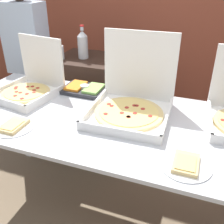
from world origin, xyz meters
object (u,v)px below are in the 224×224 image
(veggie_tray, at_px, (85,89))
(person_guest_plaid, at_px, (30,65))
(paper_plate_front_left, at_px, (186,164))
(soda_can_silver, at_px, (60,52))
(pizza_box_near_right, at_px, (132,101))
(paper_plate_front_center, at_px, (14,126))
(soda_bottle, at_px, (83,44))
(pizza_box_far_right, at_px, (30,85))

(veggie_tray, distance_m, person_guest_plaid, 0.92)
(paper_plate_front_left, height_order, soda_can_silver, soda_can_silver)
(veggie_tray, bearing_deg, pizza_box_near_right, -24.24)
(paper_plate_front_center, xyz_separation_m, veggie_tray, (0.18, 0.62, 0.01))
(veggie_tray, distance_m, soda_can_silver, 0.59)
(pizza_box_near_right, distance_m, paper_plate_front_center, 0.75)
(paper_plate_front_left, xyz_separation_m, soda_bottle, (-1.07, 1.10, 0.22))
(pizza_box_far_right, height_order, paper_plate_front_center, pizza_box_far_right)
(paper_plate_front_center, xyz_separation_m, soda_bottle, (-0.06, 1.10, 0.22))
(person_guest_plaid, bearing_deg, soda_can_silver, 174.18)
(paper_plate_front_center, bearing_deg, paper_plate_front_left, 0.07)
(soda_can_silver, distance_m, person_guest_plaid, 0.43)
(pizza_box_far_right, bearing_deg, soda_can_silver, 103.95)
(pizza_box_far_right, xyz_separation_m, veggie_tray, (0.37, 0.18, -0.05))
(soda_can_silver, bearing_deg, soda_bottle, 29.23)
(pizza_box_far_right, xyz_separation_m, paper_plate_front_center, (0.19, -0.44, -0.06))
(veggie_tray, xyz_separation_m, soda_can_silver, (-0.42, 0.38, 0.14))
(pizza_box_near_right, bearing_deg, soda_bottle, 132.83)
(pizza_box_far_right, distance_m, person_guest_plaid, 0.75)
(soda_can_silver, bearing_deg, person_guest_plaid, 174.18)
(veggie_tray, bearing_deg, paper_plate_front_left, -36.70)
(paper_plate_front_left, xyz_separation_m, person_guest_plaid, (-1.64, 1.04, -0.02))
(pizza_box_near_right, relative_size, veggie_tray, 1.59)
(veggie_tray, bearing_deg, soda_can_silver, 137.67)
(soda_bottle, xyz_separation_m, soda_can_silver, (-0.18, -0.10, -0.07))
(paper_plate_front_left, relative_size, soda_bottle, 0.85)
(pizza_box_near_right, bearing_deg, paper_plate_front_left, -48.59)
(pizza_box_far_right, height_order, paper_plate_front_left, pizza_box_far_right)
(pizza_box_near_right, bearing_deg, paper_plate_front_center, -146.85)
(paper_plate_front_center, bearing_deg, soda_bottle, 93.11)
(soda_bottle, height_order, soda_can_silver, soda_bottle)
(paper_plate_front_left, xyz_separation_m, paper_plate_front_center, (-1.01, -0.00, 0.00))
(pizza_box_near_right, xyz_separation_m, veggie_tray, (-0.43, 0.19, -0.06))
(pizza_box_near_right, xyz_separation_m, paper_plate_front_left, (0.40, -0.43, -0.07))
(paper_plate_front_left, relative_size, person_guest_plaid, 0.15)
(pizza_box_near_right, distance_m, person_guest_plaid, 1.39)
(pizza_box_near_right, height_order, soda_can_silver, pizza_box_near_right)
(paper_plate_front_left, distance_m, veggie_tray, 1.04)
(pizza_box_near_right, height_order, veggie_tray, pizza_box_near_right)
(pizza_box_near_right, relative_size, person_guest_plaid, 0.32)
(soda_bottle, bearing_deg, paper_plate_front_left, -45.87)
(paper_plate_front_center, xyz_separation_m, person_guest_plaid, (-0.63, 1.04, -0.02))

